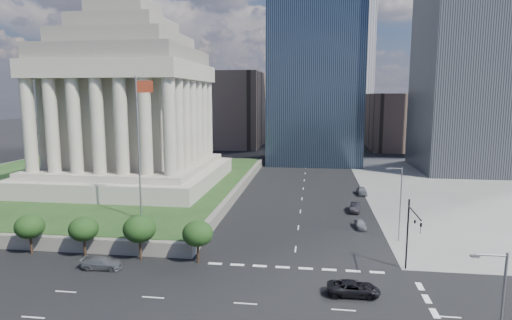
% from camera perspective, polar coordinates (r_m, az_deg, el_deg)
% --- Properties ---
extents(ground, '(500.00, 500.00, 0.00)m').
position_cam_1_polar(ground, '(133.31, 6.83, 0.21)').
color(ground, black).
rests_on(ground, ground).
extents(plaza_terrace, '(66.00, 70.00, 1.80)m').
position_cam_1_polar(plaza_terrace, '(96.20, -21.70, -3.02)').
color(plaza_terrace, '#666057').
rests_on(plaza_terrace, ground).
extents(plaza_lawn, '(64.00, 68.00, 0.10)m').
position_cam_1_polar(plaza_lawn, '(96.03, -21.73, -2.47)').
color(plaza_lawn, '#1D3B18').
rests_on(plaza_lawn, plaza_terrace).
extents(war_memorial, '(34.00, 34.00, 39.00)m').
position_cam_1_polar(war_memorial, '(87.69, -16.73, 9.64)').
color(war_memorial, gray).
rests_on(war_memorial, plaza_lawn).
extents(flagpole, '(2.52, 0.24, 20.00)m').
position_cam_1_polar(flagpole, '(61.09, -15.28, 2.55)').
color(flagpole, slate).
rests_on(flagpole, plaza_lawn).
extents(tree_row, '(53.00, 4.00, 6.00)m').
position_cam_1_polar(tree_row, '(61.47, -30.59, -7.93)').
color(tree_row, black).
rests_on(tree_row, ground).
extents(midrise_glass, '(26.00, 26.00, 60.00)m').
position_cam_1_polar(midrise_glass, '(127.37, 7.95, 13.34)').
color(midrise_glass, black).
rests_on(midrise_glass, ground).
extents(building_filler_ne, '(20.00, 30.00, 20.00)m').
position_cam_1_polar(building_filler_ne, '(164.91, 18.31, 4.92)').
color(building_filler_ne, brown).
rests_on(building_filler_ne, ground).
extents(building_filler_nw, '(24.00, 30.00, 28.00)m').
position_cam_1_polar(building_filler_nw, '(165.13, -3.43, 6.73)').
color(building_filler_nw, brown).
rests_on(building_filler_nw, ground).
extents(traffic_signal_ne, '(0.30, 5.74, 8.00)m').
position_cam_1_polar(traffic_signal_ne, '(48.81, 20.04, -8.56)').
color(traffic_signal_ne, black).
rests_on(traffic_signal_ne, ground).
extents(street_lamp_north, '(2.13, 0.22, 10.00)m').
position_cam_1_polar(street_lamp_north, '(59.56, 18.56, -5.02)').
color(street_lamp_north, slate).
rests_on(street_lamp_north, ground).
extents(pickup_truck, '(5.18, 2.55, 1.41)m').
position_cam_1_polar(pickup_truck, '(44.24, 12.88, -16.34)').
color(pickup_truck, black).
rests_on(pickup_truck, ground).
extents(suv_grey, '(4.61, 2.10, 1.31)m').
position_cam_1_polar(suv_grey, '(52.03, -19.84, -12.83)').
color(suv_grey, '#54575C').
rests_on(suv_grey, ground).
extents(parked_sedan_near, '(3.73, 1.79, 1.23)m').
position_cam_1_polar(parked_sedan_near, '(65.05, 13.74, -8.28)').
color(parked_sedan_near, gray).
rests_on(parked_sedan_near, ground).
extents(parked_sedan_mid, '(2.21, 4.67, 1.48)m').
position_cam_1_polar(parked_sedan_mid, '(73.66, 13.09, -6.18)').
color(parked_sedan_mid, black).
rests_on(parked_sedan_mid, ground).
extents(parked_sedan_far, '(4.47, 1.89, 1.51)m').
position_cam_1_polar(parked_sedan_far, '(86.42, 13.92, -4.02)').
color(parked_sedan_far, slate).
rests_on(parked_sedan_far, ground).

